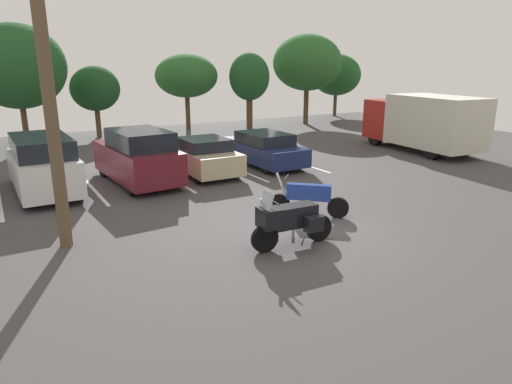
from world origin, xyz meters
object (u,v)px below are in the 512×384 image
Objects in this scene: car_maroon at (138,157)px; box_truck at (424,121)px; motorcycle_touring at (290,220)px; utility_pole at (44,59)px; car_white at (42,164)px; car_champagne at (202,156)px; motorcycle_second at (308,197)px; car_navy at (262,149)px.

car_maroon is 14.09m from box_truck.
utility_pole is at bearing 148.80° from motorcycle_touring.
box_truck reaches higher than car_white.
car_maroon reaches higher than car_champagne.
car_white is at bearing 175.91° from box_truck.
car_maroon is at bearing 176.29° from box_truck.
car_white is at bearing 118.76° from motorcycle_touring.
utility_pole is at bearing -138.45° from car_champagne.
motorcycle_touring is 1.25× the size of motorcycle_second.
motorcycle_touring is 14.52m from box_truck.
car_maroon is 0.72× the size of box_truck.
motorcycle_second is at bearing -110.28° from car_navy.
motorcycle_second is 0.21× the size of utility_pole.
car_maroon reaches higher than car_white.
motorcycle_touring is at bearing -151.33° from box_truck.
utility_pole is at bearing -148.35° from car_navy.
box_truck is 18.08m from utility_pole.
box_truck reaches higher than motorcycle_touring.
utility_pole is at bearing -123.18° from car_maroon.
box_truck is (10.94, 5.29, 0.92)m from motorcycle_second.
motorcycle_touring is at bearing -136.90° from motorcycle_second.
car_navy is at bearing 3.59° from car_champagne.
utility_pole is (-8.86, -5.46, 3.69)m from car_navy.
car_champagne is 0.89× the size of car_navy.
car_navy is at bearing 171.18° from box_truck.
car_champagne is 0.65× the size of box_truck.
car_white is 0.75× the size of box_truck.
car_white reaches higher than motorcycle_second.
motorcycle_second is at bearing -46.10° from car_white.
car_navy is (2.90, 0.18, -0.01)m from car_champagne.
car_navy is 8.64m from box_truck.
car_white is at bearing 179.07° from car_champagne.
car_white reaches higher than motorcycle_touring.
box_truck is (17.21, -1.23, 0.49)m from car_white.
motorcycle_touring is at bearing -99.25° from car_champagne.
motorcycle_second is 12.18m from box_truck.
motorcycle_second is at bearing -10.11° from utility_pole.
car_maroon is 0.99× the size of car_navy.
utility_pole is at bearing 169.89° from motorcycle_second.
utility_pole reaches higher than motorcycle_second.
car_navy is 0.56× the size of utility_pole.
motorcycle_second is 0.36× the size of car_white.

